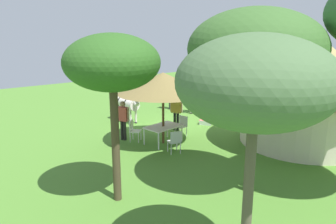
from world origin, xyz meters
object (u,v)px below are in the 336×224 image
shade_umbrella (163,83)px  zebra_by_umbrella (201,95)px  patio_dining_table (163,128)px  patio_chair_west_end (182,125)px  standing_watcher (171,93)px  patio_chair_east_end (175,140)px  guest_beside_umbrella (176,109)px  guest_behind_table (123,117)px  striped_lounge_chair (207,119)px  acacia_tree_behind_hut (112,64)px  patio_chair_near_hut (134,129)px  zebra_nearest_camera (127,103)px  thatched_hut (306,82)px  acacia_tree_far_lawn (255,49)px

shade_umbrella → zebra_by_umbrella: 5.94m
patio_dining_table → patio_chair_west_end: 1.30m
shade_umbrella → standing_watcher: bearing=-134.2°
patio_chair_east_end → guest_beside_umbrella: guest_beside_umbrella is taller
patio_dining_table → guest_behind_table: bearing=-54.3°
guest_beside_umbrella → striped_lounge_chair: (-1.89, 0.28, -0.78)m
patio_dining_table → acacia_tree_behind_hut: acacia_tree_behind_hut is taller
patio_chair_west_end → guest_beside_umbrella: guest_beside_umbrella is taller
striped_lounge_chair → patio_chair_west_end: bearing=164.5°
patio_chair_east_end → standing_watcher: size_ratio=0.52×
patio_chair_east_end → striped_lounge_chair: 4.45m
patio_chair_near_hut → guest_beside_umbrella: (-2.45, -0.00, 0.52)m
patio_chair_east_end → guest_beside_umbrella: (-2.09, -2.24, 0.52)m
zebra_nearest_camera → striped_lounge_chair: bearing=130.6°
guest_behind_table → zebra_by_umbrella: 6.24m
standing_watcher → acacia_tree_behind_hut: (8.29, 7.24, 2.68)m
shade_umbrella → acacia_tree_behind_hut: 4.96m
shade_umbrella → thatched_hut: bearing=140.0°
acacia_tree_behind_hut → acacia_tree_far_lawn: bearing=147.3°
acacia_tree_far_lawn → patio_chair_near_hut: bearing=-90.2°
patio_dining_table → striped_lounge_chair: 3.65m
striped_lounge_chair → zebra_nearest_camera: 4.24m
striped_lounge_chair → acacia_tree_behind_hut: 8.97m
patio_dining_table → zebra_by_umbrella: zebra_by_umbrella is taller
guest_beside_umbrella → zebra_nearest_camera: size_ratio=0.77×
thatched_hut → patio_chair_west_end: (3.14, -3.92, -2.05)m
guest_beside_umbrella → shade_umbrella: bearing=-86.4°
shade_umbrella → patio_chair_west_end: size_ratio=4.12×
patio_dining_table → thatched_hut: bearing=140.0°
patio_dining_table → guest_behind_table: (1.04, -1.44, 0.36)m
guest_beside_umbrella → acacia_tree_far_lawn: (2.47, 5.80, 3.01)m
shade_umbrella → acacia_tree_far_lawn: (0.82, 4.77, 1.50)m
standing_watcher → zebra_nearest_camera: bearing=37.9°
zebra_by_umbrella → acacia_tree_far_lawn: 9.97m
shade_umbrella → striped_lounge_chair: 4.28m
shade_umbrella → patio_chair_east_end: bearing=70.2°
guest_beside_umbrella → acacia_tree_far_lawn: acacia_tree_far_lawn is taller
thatched_hut → striped_lounge_chair: thatched_hut is taller
patio_chair_near_hut → zebra_nearest_camera: zebra_nearest_camera is taller
shade_umbrella → acacia_tree_behind_hut: bearing=35.1°
patio_chair_near_hut → patio_chair_west_end: bearing=120.8°
patio_chair_near_hut → patio_chair_west_end: size_ratio=1.00×
zebra_nearest_camera → patio_chair_east_end: bearing=75.0°
patio_chair_near_hut → guest_beside_umbrella: guest_beside_umbrella is taller
thatched_hut → zebra_nearest_camera: 8.53m
striped_lounge_chair → zebra_by_umbrella: 2.59m
guest_beside_umbrella → acacia_tree_behind_hut: acacia_tree_behind_hut is taller
thatched_hut → patio_chair_west_end: bearing=-51.3°
patio_chair_east_end → guest_behind_table: 2.77m
zebra_by_umbrella → acacia_tree_far_lawn: (5.90, 7.45, 3.01)m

